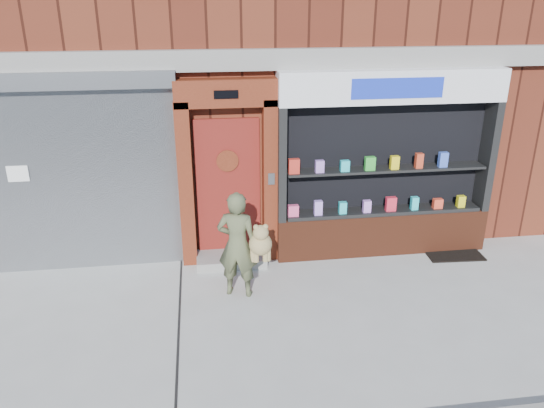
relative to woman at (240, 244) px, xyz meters
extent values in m
plane|color=#9E9E99|center=(0.67, -0.76, -0.79)|extent=(80.00, 80.00, 0.00)
cube|color=gray|center=(0.67, 1.16, 2.36)|extent=(12.00, 0.16, 0.30)
cube|color=gray|center=(-2.33, 1.18, 0.61)|extent=(3.00, 0.10, 2.80)
cube|color=slate|center=(-2.33, 1.12, 2.13)|extent=(3.10, 0.30, 0.24)
cube|color=white|center=(-3.13, 1.12, 0.81)|extent=(0.30, 0.01, 0.24)
cube|color=#551D0E|center=(-0.73, 1.10, 0.51)|extent=(0.22, 0.28, 2.60)
cube|color=#551D0E|center=(0.57, 1.10, 0.51)|extent=(0.22, 0.28, 2.60)
cube|color=#551D0E|center=(-0.08, 1.10, 1.91)|extent=(1.50, 0.28, 0.40)
cube|color=black|center=(-0.08, 0.95, 1.91)|extent=(0.35, 0.01, 0.12)
cube|color=maroon|center=(-0.08, 1.21, 0.41)|extent=(1.00, 0.06, 2.20)
cylinder|color=black|center=(-0.08, 1.17, 0.86)|extent=(0.28, 0.02, 0.28)
cylinder|color=#551D0E|center=(-0.08, 1.16, 0.86)|extent=(0.34, 0.02, 0.34)
cube|color=gray|center=(-0.08, 0.94, -0.71)|extent=(1.10, 0.55, 0.15)
cube|color=slate|center=(0.57, 0.95, 0.61)|extent=(0.10, 0.02, 0.18)
cube|color=#5C2715|center=(2.42, 1.04, -0.44)|extent=(3.50, 0.40, 0.70)
cube|color=black|center=(0.73, 1.04, 0.81)|extent=(0.12, 0.40, 1.80)
cube|color=black|center=(4.11, 1.04, 0.81)|extent=(0.12, 0.40, 1.80)
cube|color=black|center=(2.42, 1.23, 0.81)|extent=(3.30, 0.03, 1.80)
cube|color=black|center=(2.42, 1.04, -0.06)|extent=(3.20, 0.36, 0.06)
cube|color=black|center=(2.42, 1.04, 0.66)|extent=(3.20, 0.36, 0.04)
cube|color=white|center=(2.42, 1.04, 1.96)|extent=(3.50, 0.40, 0.50)
cube|color=#172FB2|center=(2.42, 0.84, 1.96)|extent=(1.40, 0.01, 0.30)
cube|color=#EC4E85|center=(0.92, 0.96, 0.06)|extent=(0.16, 0.09, 0.18)
cube|color=#AF84EE|center=(1.32, 0.96, 0.09)|extent=(0.13, 0.09, 0.23)
cube|color=#28BFC9|center=(1.72, 0.96, 0.07)|extent=(0.12, 0.09, 0.19)
cube|color=#C180E8|center=(2.12, 0.96, 0.07)|extent=(0.12, 0.09, 0.19)
cube|color=red|center=(2.52, 0.96, 0.09)|extent=(0.16, 0.09, 0.23)
cube|color=#29C5D0|center=(2.92, 0.96, 0.08)|extent=(0.11, 0.09, 0.21)
cube|color=#ED4329|center=(3.32, 0.96, 0.05)|extent=(0.15, 0.09, 0.16)
cube|color=yellow|center=(3.72, 0.96, 0.07)|extent=(0.12, 0.09, 0.19)
cube|color=red|center=(0.92, 0.96, 0.80)|extent=(0.16, 0.09, 0.23)
cube|color=#A675D3|center=(1.32, 0.96, 0.78)|extent=(0.13, 0.09, 0.19)
cube|color=#28C0CA|center=(1.72, 0.96, 0.77)|extent=(0.14, 0.09, 0.17)
cube|color=green|center=(2.12, 0.96, 0.79)|extent=(0.16, 0.09, 0.21)
cube|color=yellow|center=(2.52, 0.96, 0.79)|extent=(0.13, 0.09, 0.21)
cube|color=#C73E23|center=(2.92, 0.96, 0.80)|extent=(0.11, 0.09, 0.24)
cube|color=blue|center=(3.32, 0.96, 0.80)|extent=(0.14, 0.09, 0.24)
imported|color=#4D5336|center=(-0.04, 0.01, -0.01)|extent=(0.65, 0.53, 1.56)
sphere|color=#977F4B|center=(0.27, -0.06, 0.02)|extent=(0.32, 0.32, 0.32)
sphere|color=#977F4B|center=(0.27, -0.12, 0.21)|extent=(0.22, 0.22, 0.22)
sphere|color=#977F4B|center=(0.21, -0.12, 0.30)|extent=(0.08, 0.08, 0.08)
sphere|color=#977F4B|center=(0.34, -0.12, 0.30)|extent=(0.08, 0.08, 0.08)
cylinder|color=#977F4B|center=(0.17, -0.06, -0.14)|extent=(0.08, 0.08, 0.19)
cylinder|color=#977F4B|center=(0.38, -0.06, -0.14)|extent=(0.08, 0.08, 0.19)
cylinder|color=#977F4B|center=(0.21, -0.09, -0.14)|extent=(0.08, 0.08, 0.19)
cylinder|color=#977F4B|center=(0.34, -0.09, -0.14)|extent=(0.08, 0.08, 0.19)
cube|color=black|center=(3.60, 0.78, -0.78)|extent=(0.94, 0.69, 0.02)
camera|label=1|loc=(-0.49, -6.64, 3.25)|focal=35.00mm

